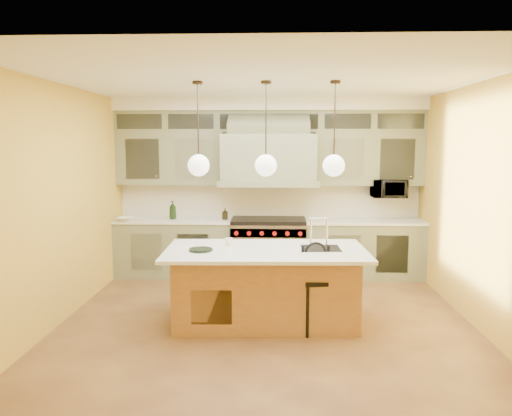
{
  "coord_description": "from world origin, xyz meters",
  "views": [
    {
      "loc": [
        0.1,
        -5.89,
        2.19
      ],
      "look_at": [
        -0.15,
        0.7,
        1.32
      ],
      "focal_mm": 35.0,
      "sensor_mm": 36.0,
      "label": 1
    }
  ],
  "objects_px": {
    "kitchen_island": "(266,284)",
    "microwave": "(389,188)",
    "range": "(268,247)",
    "counter_stool": "(318,283)"
  },
  "relations": [
    {
      "from": "range",
      "to": "microwave",
      "type": "distance_m",
      "value": 2.18
    },
    {
      "from": "range",
      "to": "kitchen_island",
      "type": "distance_m",
      "value": 2.12
    },
    {
      "from": "kitchen_island",
      "to": "microwave",
      "type": "xyz_separation_m",
      "value": [
        1.95,
        2.23,
        0.98
      ]
    },
    {
      "from": "kitchen_island",
      "to": "microwave",
      "type": "relative_size",
      "value": 4.5
    },
    {
      "from": "kitchen_island",
      "to": "microwave",
      "type": "distance_m",
      "value": 3.12
    },
    {
      "from": "kitchen_island",
      "to": "microwave",
      "type": "bearing_deg",
      "value": 47.04
    },
    {
      "from": "microwave",
      "to": "kitchen_island",
      "type": "bearing_deg",
      "value": -131.18
    },
    {
      "from": "kitchen_island",
      "to": "counter_stool",
      "type": "height_order",
      "value": "kitchen_island"
    },
    {
      "from": "range",
      "to": "counter_stool",
      "type": "distance_m",
      "value": 2.49
    },
    {
      "from": "range",
      "to": "kitchen_island",
      "type": "xyz_separation_m",
      "value": [
        -0.0,
        -2.12,
        -0.01
      ]
    }
  ]
}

